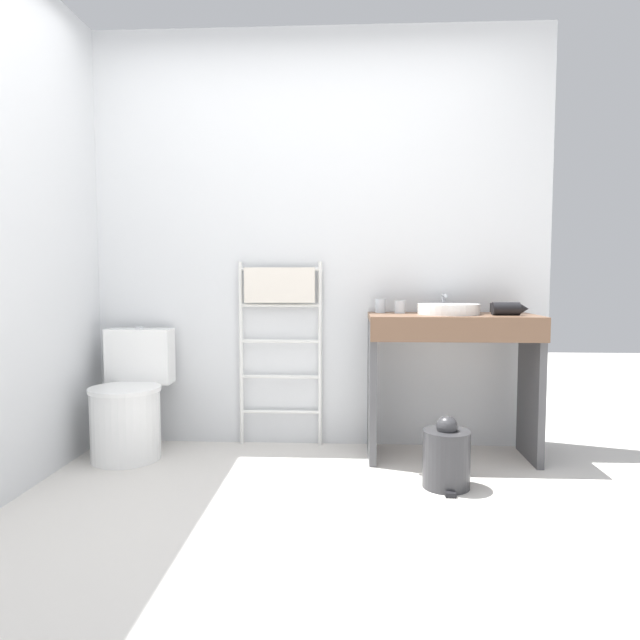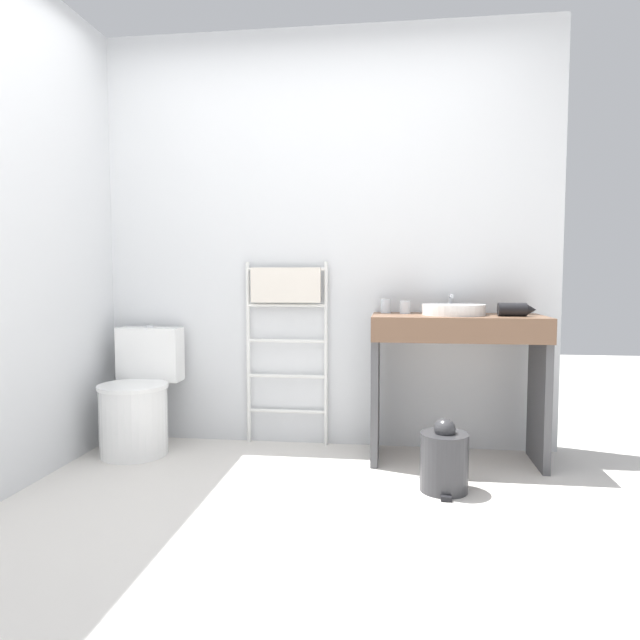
{
  "view_description": "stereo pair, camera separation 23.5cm",
  "coord_description": "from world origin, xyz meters",
  "px_view_note": "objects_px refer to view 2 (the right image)",
  "views": [
    {
      "loc": [
        0.24,
        -2.03,
        1.05
      ],
      "look_at": [
        0.09,
        1.0,
        0.82
      ],
      "focal_mm": 32.0,
      "sensor_mm": 36.0,
      "label": 1
    },
    {
      "loc": [
        0.48,
        -2.0,
        1.05
      ],
      "look_at": [
        0.09,
        1.0,
        0.82
      ],
      "focal_mm": 32.0,
      "sensor_mm": 36.0,
      "label": 2
    }
  ],
  "objects_px": {
    "toilet": "(138,403)",
    "trash_bin": "(444,460)",
    "cup_near_wall": "(386,306)",
    "towel_radiator": "(286,311)",
    "hair_dryer": "(514,309)",
    "sink_basin": "(454,309)",
    "cup_near_edge": "(405,307)"
  },
  "relations": [
    {
      "from": "hair_dryer",
      "to": "toilet",
      "type": "bearing_deg",
      "value": -179.44
    },
    {
      "from": "cup_near_wall",
      "to": "cup_near_edge",
      "type": "height_order",
      "value": "cup_near_wall"
    },
    {
      "from": "toilet",
      "to": "trash_bin",
      "type": "relative_size",
      "value": 2.06
    },
    {
      "from": "cup_near_edge",
      "to": "hair_dryer",
      "type": "bearing_deg",
      "value": -14.31
    },
    {
      "from": "sink_basin",
      "to": "cup_near_edge",
      "type": "height_order",
      "value": "cup_near_edge"
    },
    {
      "from": "hair_dryer",
      "to": "sink_basin",
      "type": "bearing_deg",
      "value": 169.44
    },
    {
      "from": "towel_radiator",
      "to": "sink_basin",
      "type": "xyz_separation_m",
      "value": [
        0.99,
        -0.18,
        0.03
      ]
    },
    {
      "from": "sink_basin",
      "to": "cup_near_edge",
      "type": "relative_size",
      "value": 4.69
    },
    {
      "from": "toilet",
      "to": "sink_basin",
      "type": "distance_m",
      "value": 1.94
    },
    {
      "from": "cup_near_wall",
      "to": "trash_bin",
      "type": "bearing_deg",
      "value": -64.23
    },
    {
      "from": "cup_near_edge",
      "to": "trash_bin",
      "type": "xyz_separation_m",
      "value": [
        0.19,
        -0.58,
        -0.72
      ]
    },
    {
      "from": "hair_dryer",
      "to": "trash_bin",
      "type": "bearing_deg",
      "value": -132.79
    },
    {
      "from": "sink_basin",
      "to": "cup_near_wall",
      "type": "bearing_deg",
      "value": 160.8
    },
    {
      "from": "cup_near_wall",
      "to": "toilet",
      "type": "bearing_deg",
      "value": -171.76
    },
    {
      "from": "toilet",
      "to": "towel_radiator",
      "type": "height_order",
      "value": "towel_radiator"
    },
    {
      "from": "cup_near_edge",
      "to": "hair_dryer",
      "type": "height_order",
      "value": "cup_near_edge"
    },
    {
      "from": "towel_radiator",
      "to": "sink_basin",
      "type": "bearing_deg",
      "value": -10.54
    },
    {
      "from": "toilet",
      "to": "trash_bin",
      "type": "distance_m",
      "value": 1.82
    },
    {
      "from": "cup_near_edge",
      "to": "sink_basin",
      "type": "bearing_deg",
      "value": -18.53
    },
    {
      "from": "toilet",
      "to": "trash_bin",
      "type": "bearing_deg",
      "value": -12.99
    },
    {
      "from": "towel_radiator",
      "to": "trash_bin",
      "type": "bearing_deg",
      "value": -36.39
    },
    {
      "from": "towel_radiator",
      "to": "hair_dryer",
      "type": "distance_m",
      "value": 1.33
    },
    {
      "from": "towel_radiator",
      "to": "cup_near_wall",
      "type": "height_order",
      "value": "towel_radiator"
    },
    {
      "from": "toilet",
      "to": "cup_near_edge",
      "type": "distance_m",
      "value": 1.69
    },
    {
      "from": "toilet",
      "to": "cup_near_edge",
      "type": "xyz_separation_m",
      "value": [
        1.58,
        0.17,
        0.58
      ]
    },
    {
      "from": "toilet",
      "to": "towel_radiator",
      "type": "xyz_separation_m",
      "value": [
        0.85,
        0.26,
        0.54
      ]
    },
    {
      "from": "towel_radiator",
      "to": "trash_bin",
      "type": "height_order",
      "value": "towel_radiator"
    },
    {
      "from": "cup_near_wall",
      "to": "trash_bin",
      "type": "distance_m",
      "value": 1.0
    },
    {
      "from": "trash_bin",
      "to": "sink_basin",
      "type": "bearing_deg",
      "value": 80.38
    },
    {
      "from": "sink_basin",
      "to": "trash_bin",
      "type": "height_order",
      "value": "sink_basin"
    },
    {
      "from": "towel_radiator",
      "to": "cup_near_wall",
      "type": "distance_m",
      "value": 0.62
    },
    {
      "from": "towel_radiator",
      "to": "hair_dryer",
      "type": "bearing_deg",
      "value": -10.55
    }
  ]
}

